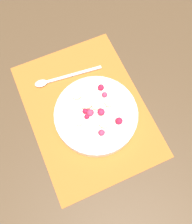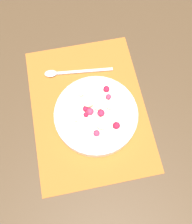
{
  "view_description": "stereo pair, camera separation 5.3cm",
  "coord_description": "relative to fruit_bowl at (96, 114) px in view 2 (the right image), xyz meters",
  "views": [
    {
      "loc": [
        0.26,
        -0.08,
        0.69
      ],
      "look_at": [
        0.03,
        0.02,
        0.05
      ],
      "focal_mm": 40.0,
      "sensor_mm": 36.0,
      "label": 1
    },
    {
      "loc": [
        0.27,
        -0.03,
        0.69
      ],
      "look_at": [
        0.03,
        0.02,
        0.05
      ],
      "focal_mm": 40.0,
      "sensor_mm": 36.0,
      "label": 2
    }
  ],
  "objects": [
    {
      "name": "placemat",
      "position": [
        -0.03,
        -0.02,
        -0.02
      ],
      "size": [
        0.45,
        0.33,
        0.01
      ],
      "color": "#B26023",
      "rests_on": "ground_plane"
    },
    {
      "name": "fruit_bowl",
      "position": [
        0.0,
        0.0,
        0.0
      ],
      "size": [
        0.24,
        0.24,
        0.05
      ],
      "color": "silver",
      "rests_on": "placemat"
    },
    {
      "name": "ground_plane",
      "position": [
        -0.03,
        -0.02,
        -0.03
      ],
      "size": [
        3.0,
        3.0,
        0.0
      ],
      "primitive_type": "plane",
      "color": "#4C3823"
    },
    {
      "name": "spoon",
      "position": [
        -0.16,
        -0.06,
        -0.02
      ],
      "size": [
        0.04,
        0.21,
        0.01
      ],
      "rotation": [
        0.0,
        0.0,
        4.6
      ],
      "color": "silver",
      "rests_on": "placemat"
    }
  ]
}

